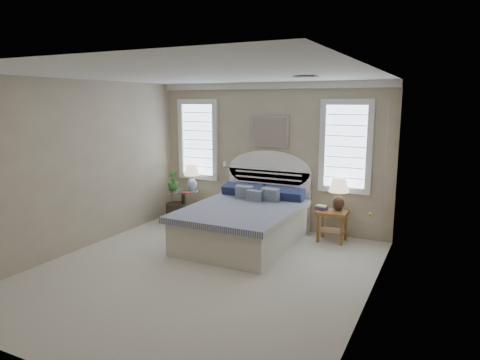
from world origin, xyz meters
The scene contains 21 objects.
floor centered at (0.00, 0.00, 0.00)m, with size 4.50×5.00×0.01m, color #BEB6A2.
ceiling centered at (0.00, 0.00, 2.70)m, with size 4.50×5.00×0.01m, color silver.
wall_back centered at (0.00, 2.50, 1.35)m, with size 4.50×0.02×2.70m, color gray.
wall_left centered at (-2.25, 0.00, 1.35)m, with size 0.02×5.00×2.70m, color gray.
wall_right centered at (2.25, 0.00, 1.35)m, with size 0.02×5.00×2.70m, color gray.
crown_molding centered at (0.00, 2.46, 2.64)m, with size 4.50×0.08×0.12m, color silver.
hvac_vent centered at (1.20, 0.80, 2.68)m, with size 0.30×0.20×0.02m, color #B2B2B2.
switch_plate centered at (-0.95, 2.48, 1.15)m, with size 0.08×0.01×0.12m, color silver.
window_left centered at (-1.55, 2.48, 1.60)m, with size 0.90×0.06×1.60m, color #C9DFFF.
window_right centered at (1.40, 2.48, 1.60)m, with size 0.90×0.06×1.60m, color #C9DFFF.
painting centered at (0.00, 2.46, 1.82)m, with size 0.74×0.04×0.58m, color silver.
closet_door centered at (2.23, 1.20, 1.20)m, with size 0.02×1.80×2.40m, color white.
bed centered at (0.00, 1.46, 0.39)m, with size 1.72×2.28×1.47m.
side_table_left centered at (-1.65, 2.05, 0.39)m, with size 0.56×0.56×0.63m.
nightstand_right centered at (1.30, 2.15, 0.39)m, with size 0.50×0.40×0.53m.
floor_pot centered at (-1.79, 1.99, 0.19)m, with size 0.41×0.41×0.37m, color black.
lamp_left centered at (-1.53, 2.19, 0.94)m, with size 0.34×0.34×0.51m.
lamp_right centered at (1.37, 2.24, 0.87)m, with size 0.45×0.45×0.56m.
potted_plant centered at (-1.84, 1.97, 0.83)m, with size 0.22×0.22×0.39m, color #3C6C2B.
books_left centered at (-1.44, 1.85, 0.64)m, with size 0.20×0.16×0.02m.
books_right centered at (1.10, 2.16, 0.57)m, with size 0.22×0.18×0.08m.
Camera 1 is at (3.01, -4.83, 2.36)m, focal length 32.00 mm.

